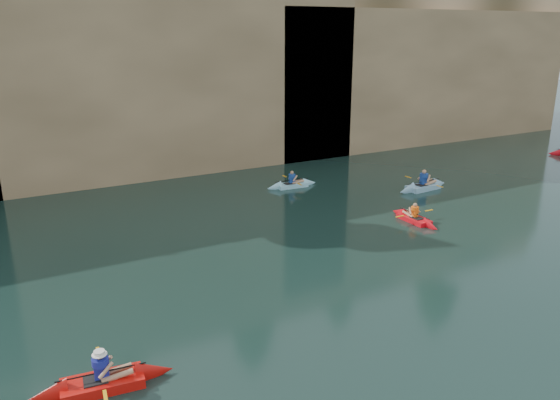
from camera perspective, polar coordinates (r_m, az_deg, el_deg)
cliff at (r=38.63m, az=-18.22°, el=13.40°), size 70.00×16.00×12.00m
cliff_slab_center at (r=31.96m, az=-11.92°, el=12.69°), size 24.00×2.40×11.40m
cliff_slab_east at (r=42.43m, az=15.54°, el=12.45°), size 26.00×2.40×9.84m
sea_cave_center at (r=30.70m, az=-21.82°, el=3.88°), size 3.50×1.00×3.20m
sea_cave_east at (r=34.99m, az=1.47°, el=7.73°), size 5.00×1.00×4.50m
main_kayaker at (r=14.19m, az=-18.06°, el=-17.63°), size 3.41×2.27×1.24m
kayaker_ltblue_near at (r=29.90m, az=14.72°, el=1.38°), size 3.44×2.61×1.34m
kayaker_red_far at (r=24.84m, az=13.85°, el=-1.89°), size 2.11×2.87×1.05m
kayaker_ltblue_mid at (r=29.37m, az=1.25°, el=1.62°), size 2.97×2.23×1.12m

